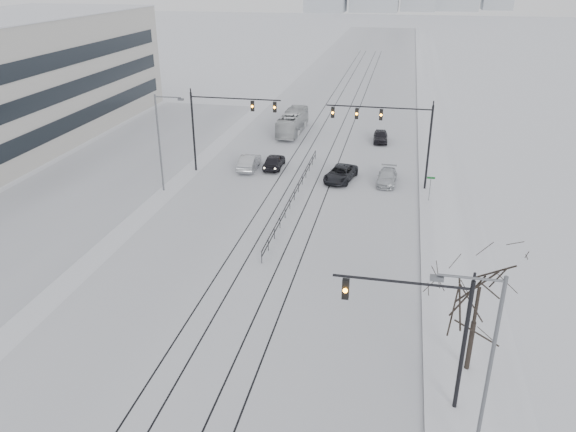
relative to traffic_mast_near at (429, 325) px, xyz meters
The scene contains 19 objects.
road 55.26m from the traffic_mast_near, 101.30° to the left, with size 22.00×260.00×0.02m, color silver.
sidewalk_east 54.26m from the traffic_mast_near, 87.13° to the left, with size 5.00×260.00×0.16m, color white.
curb 54.19m from the traffic_mast_near, 89.72° to the left, with size 0.10×260.00×0.12m, color gray.
parking_strip 42.54m from the traffic_mast_near, 136.71° to the left, with size 14.00×60.00×0.03m, color silver.
tram_rails 35.96m from the traffic_mast_near, 107.60° to the left, with size 5.30×180.00×0.01m.
traffic_mast_near is the anchor object (origin of this frame).
traffic_mast_ne 29.14m from the traffic_mast_near, 95.19° to the left, with size 9.60×0.37×8.00m.
traffic_mast_nw 35.69m from the traffic_mast_near, 122.77° to the left, with size 9.10×0.37×8.00m.
street_light_east 3.61m from the traffic_mast_near, 57.45° to the right, with size 2.73×0.25×9.00m.
street_light_west 33.24m from the traffic_mast_near, 133.76° to the left, with size 2.73×0.25×9.00m.
bare_tree 3.85m from the traffic_mast_near, 51.24° to the left, with size 4.40×4.40×6.10m.
median_fence 26.62m from the traffic_mast_near, 114.20° to the left, with size 0.06×24.00×1.00m.
street_sign 26.19m from the traffic_mast_near, 87.77° to the left, with size 0.70×0.06×2.40m.
sedan_sb_inner 35.56m from the traffic_mast_near, 114.27° to the left, with size 1.77×4.41×1.50m, color black.
sedan_sb_outer 35.92m from the traffic_mast_near, 118.39° to the left, with size 1.63×4.68×1.54m, color #A5A8AD.
sedan_nb_front 31.07m from the traffic_mast_near, 103.77° to the left, with size 2.32×5.02×1.40m, color black.
sedan_nb_right 30.38m from the traffic_mast_near, 95.44° to the left, with size 1.79×4.39×1.27m, color silver.
sedan_nb_far 44.43m from the traffic_mast_near, 95.47° to the left, with size 1.65×4.11×1.40m, color black.
box_truck 48.58m from the traffic_mast_near, 108.39° to the left, with size 2.27×9.69×2.70m, color #B9BDBE.
Camera 1 is at (8.83, -15.75, 19.18)m, focal length 35.00 mm.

